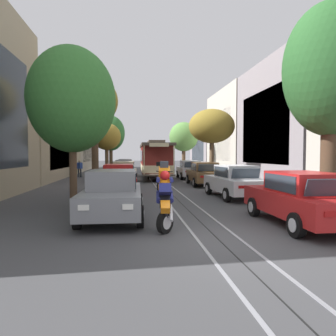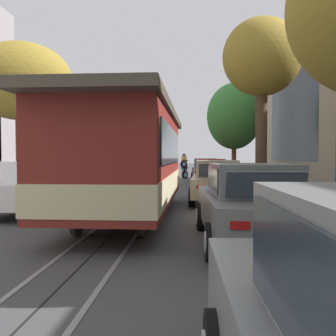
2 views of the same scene
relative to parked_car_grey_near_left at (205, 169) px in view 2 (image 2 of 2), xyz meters
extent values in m
plane|color=#424244|center=(2.73, 15.50, -0.80)|extent=(160.00, 160.00, 0.00)
cube|color=gray|center=(2.20, 18.11, -0.79)|extent=(0.08, 54.09, 0.01)
cube|color=gray|center=(3.26, 18.11, -0.79)|extent=(0.08, 54.09, 0.01)
cube|color=black|center=(2.73, 18.11, -0.80)|extent=(0.03, 54.09, 0.01)
cube|color=tan|center=(-7.77, 2.75, 3.95)|extent=(5.07, 15.06, 9.50)
cube|color=#2D3842|center=(-5.26, 2.75, 3.47)|extent=(0.04, 10.75, 5.70)
cube|color=beige|center=(13.68, 0.82, 2.45)|extent=(5.95, 11.22, 6.51)
cube|color=#2D3842|center=(10.73, 0.82, 2.13)|extent=(0.04, 8.07, 3.90)
cube|color=slate|center=(0.00, -0.04, -0.15)|extent=(1.89, 4.34, 0.66)
cube|color=slate|center=(0.00, 0.11, 0.48)|extent=(1.52, 2.10, 0.60)
cube|color=#2D3842|center=(-0.02, -0.73, 0.46)|extent=(1.34, 0.25, 0.47)
cube|color=#2D3842|center=(0.03, 1.29, 0.46)|extent=(1.30, 0.23, 0.45)
cube|color=#2D3842|center=(0.75, 0.09, 0.48)|extent=(0.07, 1.81, 0.47)
cube|color=#2D3842|center=(-0.75, 0.13, 0.48)|extent=(0.07, 1.81, 0.47)
cube|color=white|center=(0.51, -2.21, -0.05)|extent=(0.28, 0.05, 0.14)
cube|color=#B21414|center=(0.60, 2.11, -0.05)|extent=(0.28, 0.05, 0.12)
cube|color=white|center=(-0.60, -2.19, -0.05)|extent=(0.28, 0.05, 0.14)
cube|color=#B21414|center=(-0.51, 2.13, -0.05)|extent=(0.28, 0.05, 0.12)
cylinder|color=black|center=(0.85, -1.39, -0.48)|extent=(0.21, 0.64, 0.64)
cylinder|color=silver|center=(0.96, -1.39, -0.48)|extent=(0.03, 0.35, 0.35)
cylinder|color=black|center=(-0.91, -1.35, -0.48)|extent=(0.21, 0.64, 0.64)
cylinder|color=silver|center=(-1.02, -1.35, -0.48)|extent=(0.03, 0.35, 0.35)
cylinder|color=black|center=(0.91, 1.27, -0.48)|extent=(0.21, 0.64, 0.64)
cylinder|color=silver|center=(1.02, 1.27, -0.48)|extent=(0.03, 0.35, 0.35)
cylinder|color=black|center=(-0.85, 1.31, -0.48)|extent=(0.21, 0.64, 0.64)
cylinder|color=silver|center=(-0.96, 1.31, -0.48)|extent=(0.03, 0.35, 0.35)
cube|color=red|center=(-0.05, 6.11, -0.15)|extent=(1.84, 4.32, 0.66)
cube|color=red|center=(-0.06, 6.26, 0.48)|extent=(1.50, 2.08, 0.60)
cube|color=#2D3842|center=(-0.05, 5.42, 0.46)|extent=(1.33, 0.23, 0.47)
cube|color=#2D3842|center=(-0.07, 7.44, 0.46)|extent=(1.30, 0.21, 0.45)
cube|color=#2D3842|center=(0.69, 6.27, 0.48)|extent=(0.05, 1.81, 0.47)
cube|color=#2D3842|center=(-0.80, 6.25, 0.48)|extent=(0.05, 1.81, 0.47)
cube|color=white|center=(0.53, 3.96, -0.05)|extent=(0.28, 0.04, 0.14)
cube|color=#B21414|center=(0.48, 8.28, -0.05)|extent=(0.28, 0.04, 0.12)
cube|color=white|center=(-0.59, 3.95, -0.05)|extent=(0.28, 0.04, 0.14)
cube|color=#B21414|center=(-0.63, 8.27, -0.05)|extent=(0.28, 0.04, 0.12)
cylinder|color=black|center=(0.84, 4.79, -0.48)|extent=(0.21, 0.64, 0.64)
cylinder|color=silver|center=(0.95, 4.79, -0.48)|extent=(0.02, 0.35, 0.35)
cylinder|color=black|center=(-0.92, 4.77, -0.48)|extent=(0.21, 0.64, 0.64)
cylinder|color=silver|center=(-1.03, 4.77, -0.48)|extent=(0.02, 0.35, 0.35)
cylinder|color=black|center=(0.81, 7.45, -0.48)|extent=(0.21, 0.64, 0.64)
cylinder|color=silver|center=(0.92, 7.45, -0.48)|extent=(0.02, 0.35, 0.35)
cylinder|color=black|center=(-0.95, 7.44, -0.48)|extent=(0.21, 0.64, 0.64)
cylinder|color=silver|center=(-1.06, 7.43, -0.48)|extent=(0.02, 0.35, 0.35)
cube|color=#C1B28E|center=(0.05, 12.96, -0.15)|extent=(1.97, 4.37, 0.66)
cube|color=#C1B28E|center=(0.06, 13.11, 0.48)|extent=(1.56, 2.12, 0.60)
cube|color=#2D3842|center=(0.03, 12.27, 0.46)|extent=(1.34, 0.27, 0.47)
cube|color=#2D3842|center=(0.11, 14.29, 0.46)|extent=(1.30, 0.25, 0.45)
cube|color=#2D3842|center=(0.81, 13.08, 0.48)|extent=(0.10, 1.81, 0.47)
cube|color=#2D3842|center=(-0.69, 13.14, 0.48)|extent=(0.10, 1.81, 0.47)
cube|color=white|center=(0.53, 10.78, -0.05)|extent=(0.28, 0.05, 0.14)
cube|color=#B21414|center=(0.70, 15.09, -0.05)|extent=(0.28, 0.05, 0.12)
cube|color=white|center=(-0.59, 10.82, -0.05)|extent=(0.28, 0.05, 0.14)
cube|color=#B21414|center=(-0.42, 15.14, -0.05)|extent=(0.28, 0.05, 0.12)
cylinder|color=black|center=(0.88, 11.59, -0.48)|extent=(0.22, 0.65, 0.64)
cylinder|color=silver|center=(0.99, 11.59, -0.48)|extent=(0.03, 0.35, 0.35)
cylinder|color=black|center=(-0.88, 11.66, -0.48)|extent=(0.22, 0.65, 0.64)
cylinder|color=silver|center=(-0.99, 11.66, -0.48)|extent=(0.03, 0.35, 0.35)
cylinder|color=black|center=(0.99, 14.25, -0.48)|extent=(0.22, 0.65, 0.64)
cylinder|color=silver|center=(1.10, 14.25, -0.48)|extent=(0.03, 0.35, 0.35)
cylinder|color=black|center=(-0.77, 14.32, -0.48)|extent=(0.22, 0.65, 0.64)
cylinder|color=silver|center=(-0.88, 14.33, -0.48)|extent=(0.03, 0.35, 0.35)
cube|color=slate|center=(-0.16, 19.50, -0.15)|extent=(1.96, 4.37, 0.66)
cube|color=slate|center=(-0.16, 19.65, 0.48)|extent=(1.55, 2.12, 0.60)
cube|color=#2D3842|center=(-0.13, 18.82, 0.46)|extent=(1.34, 0.27, 0.47)
cube|color=#2D3842|center=(-0.21, 20.84, 0.46)|extent=(1.30, 0.25, 0.45)
cube|color=#2D3842|center=(0.58, 19.68, 0.48)|extent=(0.10, 1.81, 0.47)
cube|color=#2D3842|center=(-0.91, 19.63, 0.48)|extent=(0.10, 1.81, 0.47)
cube|color=white|center=(0.48, 17.37, -0.05)|extent=(0.28, 0.05, 0.14)
cube|color=#B21414|center=(0.32, 21.68, -0.05)|extent=(0.28, 0.05, 0.12)
cube|color=white|center=(-0.63, 17.32, -0.05)|extent=(0.28, 0.05, 0.14)
cube|color=#B21414|center=(-0.80, 21.64, -0.05)|extent=(0.28, 0.05, 0.12)
cylinder|color=black|center=(0.77, 18.21, -0.48)|extent=(0.22, 0.65, 0.64)
cylinder|color=silver|center=(0.88, 18.21, -0.48)|extent=(0.03, 0.35, 0.35)
cylinder|color=black|center=(-0.99, 18.14, -0.48)|extent=(0.22, 0.65, 0.64)
cylinder|color=silver|center=(-1.10, 18.13, -0.48)|extent=(0.03, 0.35, 0.35)
cylinder|color=black|center=(0.67, 20.87, -0.48)|extent=(0.22, 0.65, 0.64)
cylinder|color=silver|center=(0.78, 20.87, -0.48)|extent=(0.03, 0.35, 0.35)
cylinder|color=black|center=(-1.09, 20.80, -0.48)|extent=(0.22, 0.65, 0.64)
cylinder|color=silver|center=(-1.20, 20.80, -0.48)|extent=(0.03, 0.35, 0.35)
cube|color=#2D3842|center=(0.64, 25.89, 0.48)|extent=(0.08, 1.81, 0.47)
cube|color=white|center=(0.51, 23.58, -0.05)|extent=(0.28, 0.05, 0.14)
cube|color=red|center=(5.60, -1.59, -0.15)|extent=(1.81, 4.30, 0.66)
cube|color=red|center=(5.60, -1.74, 0.48)|extent=(1.48, 2.07, 0.60)
cube|color=#2D3842|center=(5.60, -0.91, 0.46)|extent=(1.33, 0.22, 0.47)
cube|color=#2D3842|center=(5.60, -2.93, 0.46)|extent=(1.30, 0.20, 0.45)
cube|color=#2D3842|center=(4.85, -1.74, 0.48)|extent=(0.03, 1.81, 0.47)
cube|color=#2D3842|center=(6.35, -1.75, 0.48)|extent=(0.03, 1.81, 0.47)
cube|color=white|center=(5.05, 0.57, -0.05)|extent=(0.28, 0.04, 0.14)
cube|color=#B21414|center=(5.04, -3.75, -0.05)|extent=(0.28, 0.04, 0.12)
cube|color=white|center=(6.16, 0.56, -0.05)|extent=(0.28, 0.04, 0.14)
cube|color=#B21414|center=(6.15, -3.76, -0.05)|extent=(0.28, 0.04, 0.12)
cylinder|color=black|center=(4.72, -0.26, -0.48)|extent=(0.20, 0.64, 0.64)
cylinder|color=silver|center=(4.61, -0.26, -0.48)|extent=(0.02, 0.35, 0.35)
cylinder|color=black|center=(6.48, -0.26, -0.48)|extent=(0.20, 0.64, 0.64)
cylinder|color=silver|center=(6.59, -0.26, -0.48)|extent=(0.02, 0.35, 0.35)
cylinder|color=black|center=(4.72, -2.93, -0.48)|extent=(0.20, 0.64, 0.64)
cylinder|color=silver|center=(4.61, -2.92, -0.48)|extent=(0.02, 0.35, 0.35)
cylinder|color=black|center=(6.48, -2.93, -0.48)|extent=(0.20, 0.64, 0.64)
cylinder|color=silver|center=(6.59, -2.93, -0.48)|extent=(0.02, 0.35, 0.35)
cube|color=silver|center=(5.60, 4.18, -0.15)|extent=(2.01, 4.38, 0.66)
cube|color=silver|center=(5.61, 4.03, 0.48)|extent=(1.58, 2.13, 0.60)
cube|color=#2D3842|center=(5.57, 4.87, 0.46)|extent=(1.34, 0.29, 0.47)
cube|color=#2D3842|center=(5.67, 2.85, 0.46)|extent=(1.30, 0.26, 0.45)
cube|color=#2D3842|center=(4.86, 4.00, 0.48)|extent=(0.12, 1.81, 0.47)
cube|color=#2D3842|center=(6.36, 4.07, 0.48)|extent=(0.12, 1.81, 0.47)
cube|color=white|center=(4.94, 6.31, -0.05)|extent=(0.28, 0.05, 0.14)
cube|color=#B21414|center=(5.15, 2.00, -0.05)|extent=(0.28, 0.05, 0.12)
cube|color=white|center=(6.05, 6.37, -0.05)|extent=(0.28, 0.05, 0.14)
cube|color=#B21414|center=(6.27, 2.05, -0.05)|extent=(0.28, 0.05, 0.12)
cylinder|color=black|center=(4.66, 5.47, -0.48)|extent=(0.23, 0.65, 0.64)
cylinder|color=silver|center=(4.55, 5.47, -0.48)|extent=(0.04, 0.35, 0.35)
cylinder|color=black|center=(6.42, 5.56, -0.48)|extent=(0.23, 0.65, 0.64)
cylinder|color=silver|center=(6.53, 5.57, -0.48)|extent=(0.04, 0.35, 0.35)
cylinder|color=black|center=(4.79, 2.81, -0.48)|extent=(0.23, 0.65, 0.64)
cylinder|color=silver|center=(4.68, 2.80, -0.48)|extent=(0.04, 0.35, 0.35)
cylinder|color=black|center=(6.55, 2.90, -0.48)|extent=(0.23, 0.65, 0.64)
cylinder|color=silver|center=(6.66, 2.90, -0.48)|extent=(0.04, 0.35, 0.35)
cube|color=brown|center=(5.55, 10.11, -0.15)|extent=(1.92, 4.35, 0.66)
cube|color=brown|center=(5.54, 9.96, 0.48)|extent=(1.54, 2.11, 0.60)
cube|color=#2D3842|center=(5.57, 10.80, 0.46)|extent=(1.34, 0.26, 0.47)
cube|color=#2D3842|center=(5.51, 8.78, 0.46)|extent=(1.30, 0.24, 0.45)
cube|color=#2D3842|center=(4.80, 9.98, 0.48)|extent=(0.08, 1.81, 0.47)
cube|color=#2D3842|center=(6.29, 9.94, 0.48)|extent=(0.08, 1.81, 0.47)
cube|color=white|center=(5.05, 12.29, -0.05)|extent=(0.28, 0.05, 0.14)
cube|color=#B21414|center=(4.93, 7.97, -0.05)|extent=(0.28, 0.05, 0.12)
cube|color=white|center=(6.17, 12.25, -0.05)|extent=(0.28, 0.05, 0.14)
cube|color=#B21414|center=(6.04, 7.94, -0.05)|extent=(0.28, 0.05, 0.12)
cylinder|color=black|center=(4.71, 11.47, -0.48)|extent=(0.22, 0.65, 0.64)
cylinder|color=silver|center=(4.60, 11.47, -0.48)|extent=(0.03, 0.35, 0.35)
cylinder|color=black|center=(6.47, 11.42, -0.48)|extent=(0.22, 0.65, 0.64)
cylinder|color=silver|center=(6.58, 11.41, -0.48)|extent=(0.03, 0.35, 0.35)
cylinder|color=black|center=(4.63, 8.80, -0.48)|extent=(0.22, 0.65, 0.64)
cylinder|color=silver|center=(4.52, 8.81, -0.48)|extent=(0.03, 0.35, 0.35)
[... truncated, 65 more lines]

